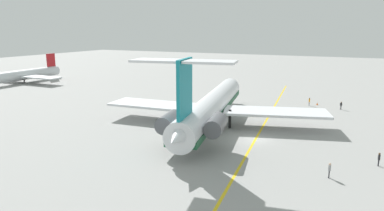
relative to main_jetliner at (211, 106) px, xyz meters
The scene contains 10 objects.
ground 10.64m from the main_jetliner, 113.49° to the right, with size 360.50×360.50×0.00m, color gray.
main_jetliner is the anchor object (origin of this frame).
airliner_mid_left 75.75m from the main_jetliner, 74.52° to the left, with size 28.40×27.98×8.52m.
ground_crew_near_nose 28.31m from the main_jetliner, 28.49° to the right, with size 0.45×0.29×1.79m.
ground_crew_near_tail 24.83m from the main_jetliner, 124.41° to the right, with size 0.46×0.29×1.81m.
ground_crew_portside 31.18m from the main_jetliner, 40.03° to the right, with size 0.27×0.43×1.71m.
ground_crew_starboard 26.88m from the main_jetliner, 106.46° to the right, with size 0.41×0.28×1.73m.
safety_cone_nose 29.31m from the main_jetliner, 38.86° to the left, with size 0.40×0.40×0.55m, color #EA590F.
safety_cone_wingtip 30.53m from the main_jetliner, 29.59° to the right, with size 0.40×0.40×0.55m, color #EA590F.
taxiway_centreline 9.36m from the main_jetliner, 81.75° to the right, with size 99.27×0.36×0.01m, color gold.
Camera 1 is at (-49.57, -12.75, 16.58)m, focal length 32.02 mm.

